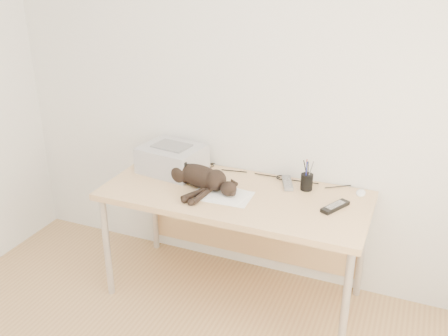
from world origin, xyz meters
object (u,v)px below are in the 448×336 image
at_px(mug, 202,161).
at_px(desk, 239,206).
at_px(mouse, 361,191).
at_px(cat, 197,177).
at_px(printer, 172,158).
at_px(pen_cup, 307,182).

bearing_deg(mug, desk, -29.49).
bearing_deg(mouse, cat, -164.58).
relative_size(mug, mouse, 1.02).
bearing_deg(cat, mouse, 29.70).
bearing_deg(mug, cat, -71.33).
height_order(printer, cat, printer).
distance_m(cat, mouse, 0.99).
xyz_separation_m(cat, pen_cup, (0.63, 0.21, -0.01)).
relative_size(cat, pen_cup, 3.33).
relative_size(printer, pen_cup, 2.22).
bearing_deg(mouse, pen_cup, -168.71).
bearing_deg(cat, desk, 32.89).
xyz_separation_m(desk, mug, (-0.34, 0.19, 0.18)).
bearing_deg(desk, printer, 172.40).
xyz_separation_m(pen_cup, mouse, (0.32, 0.07, -0.04)).
relative_size(pen_cup, mouse, 1.96).
height_order(cat, mouse, cat).
bearing_deg(cat, printer, 161.55).
height_order(cat, pen_cup, pen_cup).
xyz_separation_m(printer, pen_cup, (0.89, 0.06, -0.03)).
bearing_deg(pen_cup, mug, 174.53).
relative_size(printer, mouse, 4.36).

